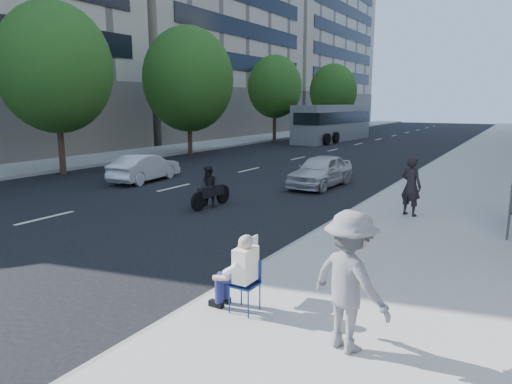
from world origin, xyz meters
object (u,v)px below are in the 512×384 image
Objects in this scene: white_sedan_near at (321,171)px; motorcycle at (210,189)px; seated_protester at (240,268)px; bus at (333,123)px; jogger at (350,281)px; white_sedan_mid at (145,168)px; pedestrian_woman at (411,186)px.

motorcycle is (-1.69, -5.58, -0.04)m from white_sedan_near.
bus is (-11.92, 34.46, 0.76)m from seated_protester.
jogger reaches higher than seated_protester.
bus reaches higher than jogger.
bus reaches higher than seated_protester.
seated_protester is 0.11× the size of bus.
white_sedan_mid is (-7.39, -2.81, -0.06)m from white_sedan_near.
white_sedan_near is (-3.61, 11.90, -0.20)m from seated_protester.
motorcycle is 28.92m from bus.
white_sedan_near is at bearing -19.84° from pedestrian_woman.
jogger is at bearing -7.33° from seated_protester.
bus is (-0.92, 25.37, 1.02)m from white_sedan_mid.
bus is (-12.84, 26.42, 0.58)m from pedestrian_woman.
pedestrian_woman is at bearing -61.21° from jogger.
bus is at bearing 112.26° from white_sedan_near.
seated_protester reaches higher than motorcycle.
jogger is 13.36m from white_sedan_near.
pedestrian_woman is at bearing -38.36° from white_sedan_near.
white_sedan_near is 5.83m from motorcycle.
motorcycle is at bearing -73.92° from bus.
white_sedan_mid is 6.34m from motorcycle.
pedestrian_woman is at bearing 16.12° from motorcycle.
pedestrian_woman is 5.98m from white_sedan_near.
seated_protester is at bearing 103.98° from pedestrian_woman.
white_sedan_near reaches higher than white_sedan_mid.
seated_protester is 0.64× the size of motorcycle.
bus is (-8.30, 22.56, 0.96)m from white_sedan_near.
motorcycle is (-7.24, 6.57, -0.49)m from jogger.
jogger is at bearing -63.38° from white_sedan_near.
jogger is 8.34m from pedestrian_woman.
seated_protester is at bearing -71.05° from white_sedan_near.
white_sedan_near is 1.06× the size of white_sedan_mid.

